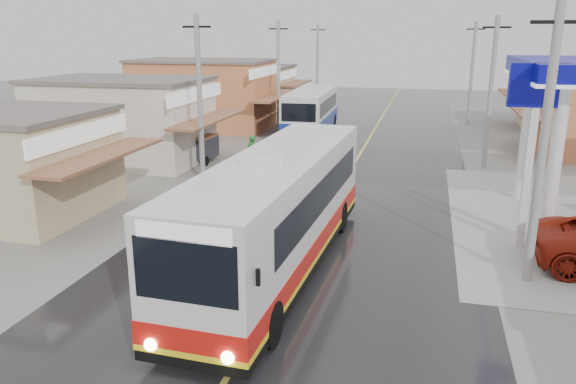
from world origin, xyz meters
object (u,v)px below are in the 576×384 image
object	(u,v)px
second_bus	(311,111)
tricycle_near	(203,147)
tyre_stack	(188,190)
cyclist	(254,164)
coach_bus	(279,211)

from	to	relation	value
second_bus	tricycle_near	size ratio (longest dim) A/B	4.66
second_bus	tyre_stack	xyz separation A→B (m)	(-2.32, -16.59, -1.51)
tricycle_near	cyclist	bearing A→B (deg)	-31.70
second_bus	cyclist	size ratio (longest dim) A/B	4.33
coach_bus	cyclist	size ratio (longest dim) A/B	5.68
coach_bus	cyclist	xyz separation A→B (m)	(-4.17, 10.82, -1.16)
second_bus	tricycle_near	bearing A→B (deg)	-114.03
tricycle_near	tyre_stack	size ratio (longest dim) A/B	2.57
second_bus	tyre_stack	size ratio (longest dim) A/B	11.99
second_bus	coach_bus	bearing A→B (deg)	-82.47
second_bus	cyclist	xyz separation A→B (m)	(-0.28, -12.94, -0.98)
coach_bus	cyclist	world-z (taller)	coach_bus
coach_bus	second_bus	bearing A→B (deg)	101.93
second_bus	tricycle_near	world-z (taller)	second_bus
cyclist	second_bus	bearing A→B (deg)	107.88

